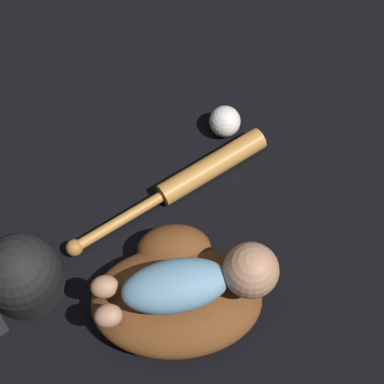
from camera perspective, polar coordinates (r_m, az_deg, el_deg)
ground_plane at (r=1.42m, az=-3.67°, el=-10.12°), size 6.00×6.00×0.00m
baseball_glove at (r=1.38m, az=-1.41°, el=-8.86°), size 0.42×0.36×0.10m
baby_figure at (r=1.28m, az=0.71°, el=-7.90°), size 0.38×0.17×0.11m
baseball_bat at (r=1.52m, az=0.06°, el=1.28°), size 0.53×0.16×0.05m
baseball at (r=1.59m, az=2.94°, el=6.29°), size 0.08×0.08×0.08m
baseball_cap at (r=1.42m, az=-14.94°, el=-7.06°), size 0.25×0.19×0.17m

